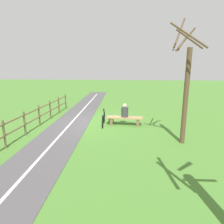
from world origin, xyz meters
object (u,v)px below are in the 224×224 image
object	(u,v)px
person_seated	(125,111)
bicycle	(103,119)
bench	(125,119)
tree_mid_field	(186,88)
backpack	(111,119)

from	to	relation	value
person_seated	bicycle	bearing A→B (deg)	9.50
person_seated	bicycle	size ratio (longest dim) A/B	0.43
bench	person_seated	xyz separation A→B (m)	(0.00, -0.00, 0.43)
bicycle	tree_mid_field	size ratio (longest dim) A/B	0.34
person_seated	tree_mid_field	distance (m)	3.66
bicycle	tree_mid_field	bearing A→B (deg)	54.57
tree_mid_field	backpack	bearing A→B (deg)	-41.23
bench	tree_mid_field	bearing A→B (deg)	138.95
bicycle	backpack	distance (m)	0.67
bicycle	tree_mid_field	xyz separation A→B (m)	(-3.52, 2.23, 1.89)
person_seated	backpack	bearing A→B (deg)	-25.28
bench	person_seated	bearing A→B (deg)	-0.00
tree_mid_field	bench	bearing A→B (deg)	-44.58
bench	backpack	size ratio (longest dim) A/B	4.80
person_seated	bicycle	distance (m)	1.20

